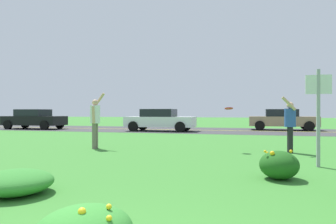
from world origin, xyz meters
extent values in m
plane|color=#387A2D|center=(0.00, 10.04, 0.00)|extent=(120.00, 120.00, 0.00)
cube|color=#38383A|center=(0.00, 20.09, 0.00)|extent=(120.00, 7.42, 0.01)
cube|color=yellow|center=(0.00, 20.09, 0.01)|extent=(120.00, 0.16, 0.00)
ellipsoid|color=#1E5619|center=(1.67, 4.91, 0.27)|extent=(0.73, 0.79, 0.53)
sphere|color=yellow|center=(1.47, 5.19, 0.45)|extent=(0.06, 0.06, 0.06)
sphere|color=yellow|center=(1.54, 4.73, 0.50)|extent=(0.09, 0.09, 0.09)
sphere|color=yellow|center=(1.42, 4.75, 0.53)|extent=(0.05, 0.05, 0.05)
sphere|color=yellow|center=(1.53, 5.06, 0.39)|extent=(0.07, 0.07, 0.07)
sphere|color=yellow|center=(1.85, 4.79, 0.30)|extent=(0.07, 0.07, 0.07)
sphere|color=yellow|center=(1.70, 4.75, 0.41)|extent=(0.06, 0.06, 0.06)
sphere|color=yellow|center=(1.87, 4.76, 0.55)|extent=(0.06, 0.06, 0.06)
sphere|color=yellow|center=(-0.17, 0.99, 0.43)|extent=(0.07, 0.07, 0.07)
sphere|color=yellow|center=(-0.10, 1.14, 0.31)|extent=(0.06, 0.06, 0.06)
sphere|color=yellow|center=(0.07, 1.02, 0.39)|extent=(0.05, 0.05, 0.05)
sphere|color=yellow|center=(-0.34, 1.09, 0.33)|extent=(0.07, 0.07, 0.07)
sphere|color=yellow|center=(-0.05, 1.09, 0.31)|extent=(0.08, 0.08, 0.08)
sphere|color=yellow|center=(-0.02, 1.18, 0.43)|extent=(0.05, 0.05, 0.05)
ellipsoid|color=#337F2D|center=(-2.31, 2.66, 0.19)|extent=(1.11, 1.14, 0.38)
sphere|color=yellow|center=(-2.00, 2.34, 0.24)|extent=(0.07, 0.07, 0.07)
sphere|color=yellow|center=(-2.30, 2.50, 0.24)|extent=(0.06, 0.06, 0.06)
sphere|color=yellow|center=(-2.01, 2.66, 0.24)|extent=(0.07, 0.07, 0.07)
sphere|color=yellow|center=(-2.02, 2.91, 0.22)|extent=(0.08, 0.08, 0.08)
cube|color=#93969B|center=(2.64, 6.54, 1.13)|extent=(0.07, 0.10, 2.25)
cube|color=silver|center=(2.64, 6.51, 1.90)|extent=(0.56, 0.03, 0.44)
cylinder|color=silver|center=(-4.09, 8.41, 1.18)|extent=(0.34, 0.34, 0.62)
sphere|color=tan|center=(-4.09, 8.41, 1.59)|extent=(0.21, 0.21, 0.21)
cylinder|color=#726B5B|center=(-4.10, 8.50, 0.44)|extent=(0.14, 0.14, 0.87)
cylinder|color=#726B5B|center=(-4.08, 8.33, 0.44)|extent=(0.14, 0.14, 0.87)
cylinder|color=tan|center=(-4.04, 8.62, 1.68)|extent=(0.43, 0.13, 0.52)
cylinder|color=tan|center=(-4.05, 8.22, 1.16)|extent=(0.12, 0.10, 0.58)
cylinder|color=#2D4C9E|center=(2.28, 9.02, 1.09)|extent=(0.34, 0.34, 0.57)
sphere|color=tan|center=(2.28, 9.02, 1.47)|extent=(0.21, 0.21, 0.21)
cylinder|color=black|center=(2.29, 8.94, 0.40)|extent=(0.14, 0.14, 0.80)
cylinder|color=black|center=(2.27, 9.11, 0.40)|extent=(0.14, 0.14, 0.80)
cylinder|color=tan|center=(2.23, 8.82, 1.52)|extent=(0.44, 0.13, 0.45)
cylinder|color=tan|center=(2.24, 9.22, 1.07)|extent=(0.12, 0.10, 0.54)
cylinder|color=red|center=(0.42, 8.92, 1.38)|extent=(0.27, 0.27, 0.08)
torus|color=red|center=(0.42, 8.92, 1.37)|extent=(0.27, 0.26, 0.08)
cube|color=black|center=(-14.53, 18.42, 0.62)|extent=(4.50, 1.82, 0.66)
cube|color=black|center=(-14.63, 18.42, 1.19)|extent=(2.10, 1.64, 0.52)
cylinder|color=black|center=(-12.98, 19.31, 0.33)|extent=(0.66, 0.22, 0.66)
cylinder|color=black|center=(-12.98, 17.53, 0.33)|extent=(0.66, 0.22, 0.66)
cylinder|color=black|center=(-16.08, 19.31, 0.33)|extent=(0.66, 0.22, 0.66)
cylinder|color=black|center=(-16.08, 17.53, 0.33)|extent=(0.66, 0.22, 0.66)
cube|color=silver|center=(-4.77, 18.42, 0.62)|extent=(4.50, 1.82, 0.66)
cube|color=black|center=(-4.87, 18.42, 1.19)|extent=(2.10, 1.64, 0.52)
cylinder|color=black|center=(-3.22, 19.31, 0.33)|extent=(0.66, 0.22, 0.66)
cylinder|color=black|center=(-3.22, 17.53, 0.33)|extent=(0.66, 0.22, 0.66)
cylinder|color=black|center=(-6.32, 19.31, 0.33)|extent=(0.66, 0.22, 0.66)
cylinder|color=black|center=(-6.32, 17.53, 0.33)|extent=(0.66, 0.22, 0.66)
cube|color=#937F60|center=(3.10, 21.76, 0.62)|extent=(4.50, 1.82, 0.66)
cube|color=black|center=(3.00, 21.76, 1.19)|extent=(2.10, 1.64, 0.52)
cylinder|color=black|center=(4.65, 22.65, 0.33)|extent=(0.66, 0.22, 0.66)
cylinder|color=black|center=(4.65, 20.87, 0.33)|extent=(0.66, 0.22, 0.66)
cylinder|color=black|center=(1.55, 22.65, 0.33)|extent=(0.66, 0.22, 0.66)
cylinder|color=black|center=(1.55, 20.87, 0.33)|extent=(0.66, 0.22, 0.66)
camera|label=1|loc=(1.24, -1.37, 1.27)|focal=33.66mm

